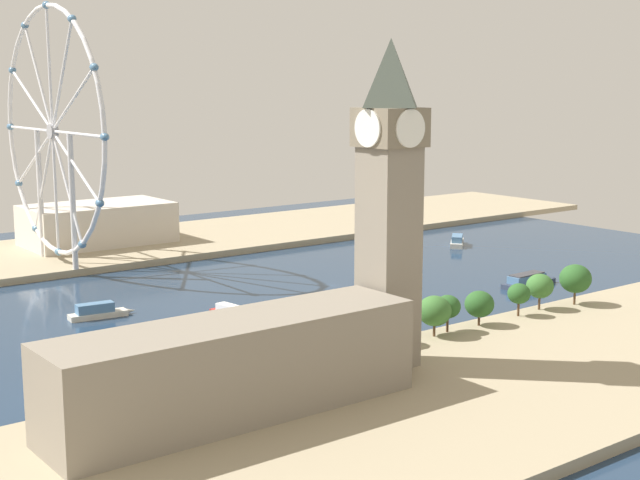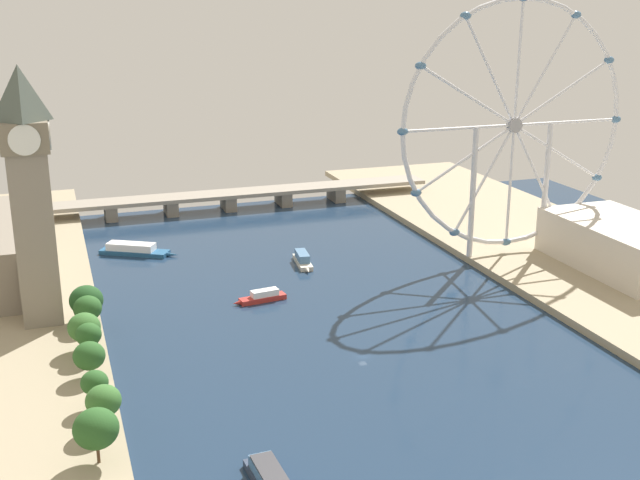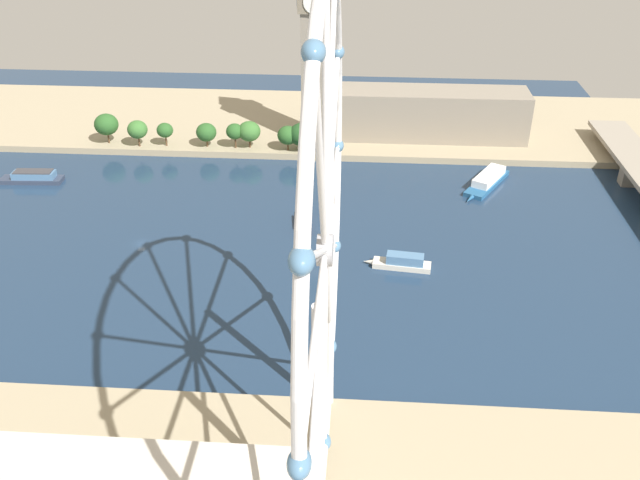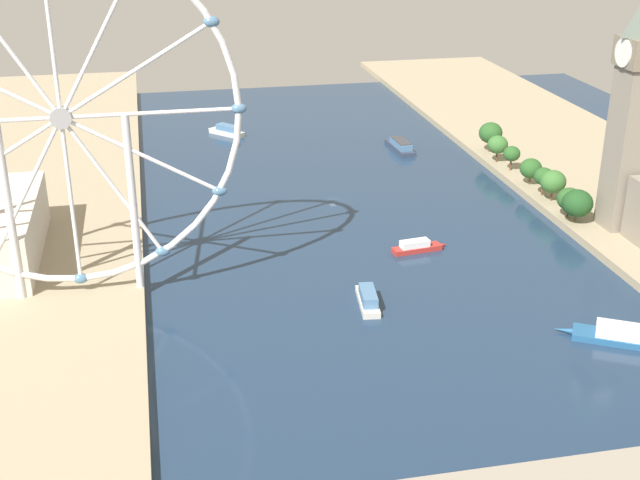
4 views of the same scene
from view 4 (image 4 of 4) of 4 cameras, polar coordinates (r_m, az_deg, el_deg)
name	(u,v)px [view 4 (image 4 of 4)]	position (r m, az deg, el deg)	size (l,w,h in m)	color
ground_plane	(333,199)	(351.97, 0.86, 2.76)	(415.88, 415.88, 0.00)	#1E334C
riverbank_left	(604,176)	(395.47, 18.58, 4.08)	(90.00, 520.00, 3.00)	tan
riverbank_right	(23,218)	(347.65, -19.34, 1.40)	(90.00, 520.00, 3.00)	tan
clock_tower	(635,106)	(322.68, 20.45, 8.42)	(16.07, 16.07, 87.60)	gray
tree_row_embankment	(534,170)	(364.93, 14.22, 4.61)	(14.16, 102.91, 14.15)	#513823
ferris_wheel	(61,120)	(258.14, -17.01, 7.72)	(107.84, 3.20, 109.27)	silver
tour_boat_0	(227,131)	(445.05, -6.30, 7.33)	(18.67, 20.07, 5.37)	beige
tour_boat_1	(400,145)	(419.24, 5.40, 6.36)	(8.20, 30.82, 5.16)	#2D384C
tour_boat_2	(630,336)	(259.37, 20.15, -6.10)	(33.95, 22.58, 5.08)	#235684
tour_boat_3	(368,298)	(265.06, 3.23, -3.94)	(7.68, 23.41, 5.19)	beige
tour_boat_4	(417,247)	(304.00, 6.55, -0.45)	(21.34, 7.06, 4.31)	#B22D28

